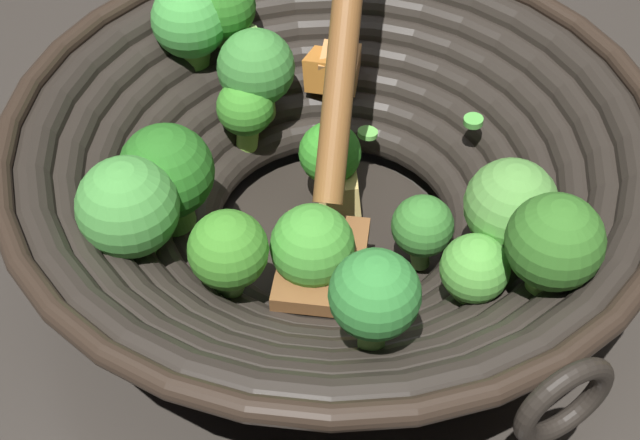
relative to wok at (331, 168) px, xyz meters
name	(u,v)px	position (x,y,z in m)	size (l,w,h in m)	color
ground_plane	(334,243)	(0.00, 0.00, -0.07)	(4.00, 4.00, 0.00)	#332D28
wok	(331,168)	(0.00, 0.00, 0.00)	(0.40, 0.40, 0.27)	black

